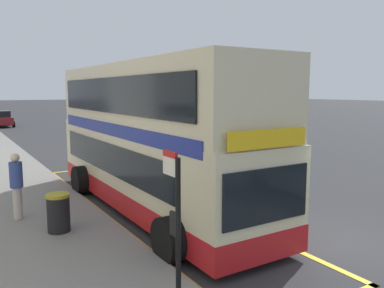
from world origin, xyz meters
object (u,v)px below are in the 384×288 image
bus_stop_sign (176,213)px  parked_car_maroon_kerbside (2,119)px  pedestrian_waiting_near_sign (17,183)px  litter_bin (58,213)px  double_decker_bus (150,143)px

bus_stop_sign → parked_car_maroon_kerbside: size_ratio=0.60×
pedestrian_waiting_near_sign → litter_bin: pedestrian_waiting_near_sign is taller
parked_car_maroon_kerbside → bus_stop_sign: bearing=-90.1°
double_decker_bus → parked_car_maroon_kerbside: bearing=91.2°
bus_stop_sign → pedestrian_waiting_near_sign: (-1.62, 5.92, -0.50)m
litter_bin → double_decker_bus: bearing=17.6°
parked_car_maroon_kerbside → litter_bin: parked_car_maroon_kerbside is taller
double_decker_bus → bus_stop_sign: (-2.10, -5.29, -0.43)m
pedestrian_waiting_near_sign → parked_car_maroon_kerbside: bearing=84.7°
bus_stop_sign → pedestrian_waiting_near_sign: bus_stop_sign is taller
double_decker_bus → parked_car_maroon_kerbside: size_ratio=2.47×
pedestrian_waiting_near_sign → bus_stop_sign: bearing=-74.7°
double_decker_bus → litter_bin: 3.46m
double_decker_bus → litter_bin: size_ratio=10.80×
bus_stop_sign → parked_car_maroon_kerbside: 38.53m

